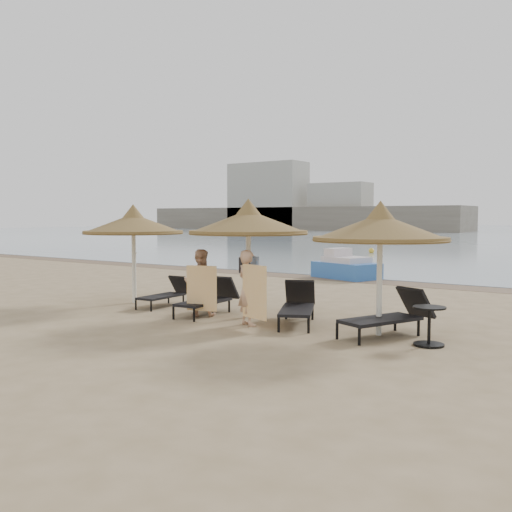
{
  "coord_description": "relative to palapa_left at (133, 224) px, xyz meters",
  "views": [
    {
      "loc": [
        7.59,
        -10.37,
        2.42
      ],
      "look_at": [
        -0.48,
        1.2,
        1.43
      ],
      "focal_mm": 40.0,
      "sensor_mm": 36.0,
      "label": 1
    }
  ],
  "objects": [
    {
      "name": "towel_right",
      "position": [
        4.89,
        -1.12,
        -1.39
      ],
      "size": [
        0.8,
        0.26,
        1.16
      ],
      "rotation": [
        0.0,
        0.0,
        -0.29
      ],
      "color": "orange",
      "rests_on": "ground"
    },
    {
      "name": "lounger_near_left",
      "position": [
        2.88,
        -0.18,
        -1.79
      ],
      "size": [
        0.83,
        2.04,
        0.89
      ],
      "rotation": [
        0.0,
        0.0,
        0.09
      ],
      "color": "black",
      "rests_on": "ground"
    },
    {
      "name": "palapa_left",
      "position": [
        0.0,
        0.0,
        0.0
      ],
      "size": [
        2.78,
        2.78,
        2.75
      ],
      "rotation": [
        0.0,
        0.0,
        0.31
      ],
      "color": "white",
      "rests_on": "ground"
    },
    {
      "name": "person_left",
      "position": [
        2.88,
        -0.56,
        -1.25
      ],
      "size": [
        1.03,
        0.94,
        1.89
      ],
      "primitive_type": "imported",
      "rotation": [
        0.0,
        0.0,
        3.71
      ],
      "color": "tan",
      "rests_on": "ground"
    },
    {
      "name": "palapa_right",
      "position": [
        7.33,
        -0.19,
        -0.02
      ],
      "size": [
        2.76,
        2.76,
        2.73
      ],
      "rotation": [
        0.0,
        0.0,
        0.11
      ],
      "color": "white",
      "rests_on": "ground"
    },
    {
      "name": "towel_left",
      "position": [
        3.23,
        -0.91,
        -1.46
      ],
      "size": [
        0.73,
        0.24,
        1.07
      ],
      "rotation": [
        0.0,
        0.0,
        0.3
      ],
      "color": "orange",
      "rests_on": "ground"
    },
    {
      "name": "bag_patterned",
      "position": [
        3.95,
        0.15,
        -0.93
      ],
      "size": [
        0.31,
        0.11,
        0.38
      ],
      "rotation": [
        0.0,
        0.0,
        -0.04
      ],
      "color": "silver",
      "rests_on": "ground"
    },
    {
      "name": "lounger_near_right",
      "position": [
        5.29,
        0.02,
        -1.78
      ],
      "size": [
        1.52,
        2.15,
        0.93
      ],
      "rotation": [
        0.0,
        0.0,
        0.46
      ],
      "color": "black",
      "rests_on": "ground"
    },
    {
      "name": "palapa_center",
      "position": [
        3.95,
        -0.03,
        0.07
      ],
      "size": [
        2.87,
        2.87,
        2.84
      ],
      "rotation": [
        0.0,
        0.0,
        0.4
      ],
      "color": "white",
      "rests_on": "ground"
    },
    {
      "name": "buoy_left",
      "position": [
        -3.17,
        23.66,
        -2.01
      ],
      "size": [
        0.36,
        0.36,
        0.36
      ],
      "primitive_type": "sphere",
      "color": "gold",
      "rests_on": "ground"
    },
    {
      "name": "lounger_far_right",
      "position": [
        7.55,
        -0.1,
        -1.77
      ],
      "size": [
        1.47,
        2.23,
        0.95
      ],
      "rotation": [
        0.0,
        0.0,
        -0.4
      ],
      "color": "black",
      "rests_on": "ground"
    },
    {
      "name": "side_table",
      "position": [
        8.47,
        -0.55,
        -1.85
      ],
      "size": [
        0.61,
        0.61,
        0.74
      ],
      "rotation": [
        0.0,
        0.0,
        -0.19
      ],
      "color": "black",
      "rests_on": "ground"
    },
    {
      "name": "bag_dark",
      "position": [
        3.95,
        -0.19,
        -0.93
      ],
      "size": [
        0.27,
        0.12,
        0.37
      ],
      "rotation": [
        0.0,
        0.0,
        0.11
      ],
      "color": "black",
      "rests_on": "ground"
    },
    {
      "name": "person_right",
      "position": [
        4.54,
        -0.87,
        -1.22
      ],
      "size": [
        1.05,
        0.88,
        1.95
      ],
      "primitive_type": "imported",
      "rotation": [
        0.0,
        0.0,
        2.74
      ],
      "color": "tan",
      "rests_on": "ground"
    },
    {
      "name": "pedal_boat",
      "position": [
        2.04,
        9.16,
        -1.76
      ],
      "size": [
        2.83,
        2.19,
        1.16
      ],
      "rotation": [
        0.0,
        0.0,
        -0.33
      ],
      "color": "blue",
      "rests_on": "ground"
    },
    {
      "name": "lounger_far_left",
      "position": [
        1.14,
        0.12,
        -1.84
      ],
      "size": [
        0.68,
        1.77,
        0.78
      ],
      "rotation": [
        0.0,
        0.0,
        0.06
      ],
      "color": "black",
      "rests_on": "ground"
    },
    {
      "name": "wet_sand_strip",
      "position": [
        4.25,
        8.75,
        -2.19
      ],
      "size": [
        200.0,
        1.6,
        0.01
      ],
      "primitive_type": "cube",
      "color": "brown",
      "rests_on": "ground"
    },
    {
      "name": "ground",
      "position": [
        4.25,
        -0.65,
        -2.19
      ],
      "size": [
        160.0,
        160.0,
        0.0
      ],
      "primitive_type": "plane",
      "color": "#9D8764",
      "rests_on": "ground"
    },
    {
      "name": "far_shore",
      "position": [
        -20.85,
        77.17,
        0.72
      ],
      "size": [
        150.0,
        54.8,
        12.0
      ],
      "color": "slate",
      "rests_on": "ground"
    }
  ]
}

